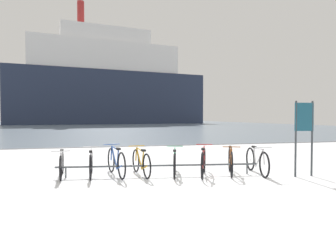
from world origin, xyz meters
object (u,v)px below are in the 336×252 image
Objects in this scene: bicycle_1 at (91,163)px; bicycle_4 at (175,162)px; bicycle_0 at (62,164)px; info_sign at (304,125)px; bicycle_5 at (203,162)px; bicycle_3 at (141,162)px; bicycle_2 at (116,162)px; bicycle_7 at (257,161)px; bicycle_6 at (231,161)px; ferry_ship at (109,84)px.

bicycle_1 is 1.03× the size of bicycle_4.
bicycle_0 is at bearing 173.44° from bicycle_1.
bicycle_1 is at bearing 166.36° from info_sign.
bicycle_4 is at bearing -8.68° from bicycle_1.
bicycle_5 is (2.97, -0.61, 0.03)m from bicycle_1.
bicycle_1 is 1.34m from bicycle_3.
bicycle_0 is 6.53m from info_sign.
bicycle_2 is 1.10× the size of bicycle_4.
bicycle_5 is (2.31, -0.52, -0.00)m from bicycle_2.
info_sign is (1.03, -0.60, 1.01)m from bicycle_7.
bicycle_1 is at bearing 172.48° from bicycle_3.
bicycle_3 is at bearing -7.52° from bicycle_1.
info_sign is at bearing -16.89° from bicycle_4.
bicycle_5 is 0.79m from bicycle_6.
bicycle_6 is 0.88× the size of bicycle_7.
info_sign is at bearing -12.81° from bicycle_0.
info_sign is (6.29, -1.43, 1.03)m from bicycle_0.
bicycle_6 is at bearing -10.38° from bicycle_3.
bicycle_0 is 0.04× the size of ferry_ship.
bicycle_3 is at bearing 165.32° from bicycle_5.
bicycle_6 reaches higher than bicycle_3.
bicycle_6 is (3.76, -0.62, 0.02)m from bicycle_1.
bicycle_6 is at bearing -10.39° from bicycle_4.
bicycle_6 is at bearing 170.85° from bicycle_7.
bicycle_1 is at bearing -6.56° from bicycle_0.
ferry_ship reaches higher than bicycle_6.
bicycle_5 is at bearing 163.96° from info_sign.
bicycle_3 is 1.70m from bicycle_5.
bicycle_5 is at bearing 178.91° from bicycle_6.
bicycle_1 is at bearing 168.47° from bicycle_5.
bicycle_3 is 0.04× the size of ferry_ship.
bicycle_0 is 1.06× the size of bicycle_4.
bicycle_1 is at bearing 170.62° from bicycle_6.
bicycle_2 is 3.90m from bicycle_7.
ferry_ship is at bearing 86.59° from bicycle_0.
info_sign is (4.87, -1.26, 1.00)m from bicycle_2.
bicycle_7 is at bearing -9.99° from bicycle_4.
bicycle_5 reaches higher than bicycle_6.
ferry_ship is (0.03, 63.65, 8.83)m from bicycle_5.
bicycle_1 and bicycle_4 have the same top height.
info_sign is at bearing -22.16° from bicycle_6.
bicycle_0 is at bearing 171.06° from bicycle_7.
bicycle_4 is 0.80× the size of info_sign.
bicycle_0 is 3.02m from bicycle_4.
bicycle_3 is at bearing 164.49° from info_sign.
bicycle_0 is at bearing 173.21° from bicycle_2.
bicycle_0 is 1.09× the size of bicycle_5.
bicycle_0 is at bearing 171.09° from bicycle_6.
bicycle_0 is 4.57m from bicycle_6.
bicycle_0 is 0.85× the size of info_sign.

